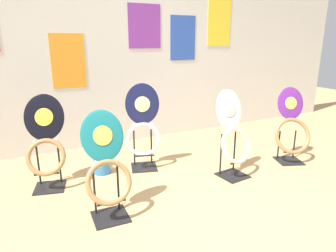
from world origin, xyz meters
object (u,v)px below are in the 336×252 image
at_px(toilet_seat_display_navy_moon, 143,131).
at_px(toilet_seat_display_teal_sax, 107,168).
at_px(toilet_seat_display_white_plain, 233,136).
at_px(toilet_seat_display_purple_note, 292,130).
at_px(toilet_seat_display_jazz_black, 46,147).
at_px(paint_can, 102,166).

relative_size(toilet_seat_display_navy_moon, toilet_seat_display_teal_sax, 1.10).
relative_size(toilet_seat_display_white_plain, toilet_seat_display_teal_sax, 1.05).
bearing_deg(toilet_seat_display_purple_note, toilet_seat_display_teal_sax, -176.09).
height_order(toilet_seat_display_white_plain, toilet_seat_display_navy_moon, toilet_seat_display_navy_moon).
distance_m(toilet_seat_display_white_plain, toilet_seat_display_jazz_black, 1.85).
relative_size(toilet_seat_display_white_plain, paint_can, 5.00).
bearing_deg(toilet_seat_display_teal_sax, toilet_seat_display_purple_note, 3.91).
relative_size(toilet_seat_display_white_plain, toilet_seat_display_jazz_black, 1.01).
xyz_separation_m(toilet_seat_display_teal_sax, paint_can, (0.16, 0.83, -0.34)).
xyz_separation_m(toilet_seat_display_navy_moon, toilet_seat_display_teal_sax, (-0.62, -0.75, -0.01)).
bearing_deg(toilet_seat_display_jazz_black, paint_can, 7.56).
xyz_separation_m(toilet_seat_display_purple_note, toilet_seat_display_teal_sax, (-2.23, -0.15, 0.04)).
bearing_deg(paint_can, toilet_seat_display_white_plain, -29.24).
xyz_separation_m(toilet_seat_display_purple_note, paint_can, (-2.07, 0.67, -0.31)).
relative_size(toilet_seat_display_navy_moon, toilet_seat_display_jazz_black, 1.06).
xyz_separation_m(toilet_seat_display_white_plain, toilet_seat_display_navy_moon, (-0.75, 0.60, -0.00)).
bearing_deg(toilet_seat_display_purple_note, paint_can, 161.92).
bearing_deg(toilet_seat_display_purple_note, toilet_seat_display_white_plain, -179.85).
xyz_separation_m(toilet_seat_display_purple_note, toilet_seat_display_navy_moon, (-1.61, 0.60, 0.04)).
relative_size(toilet_seat_display_purple_note, toilet_seat_display_jazz_black, 0.97).
xyz_separation_m(toilet_seat_display_jazz_black, paint_can, (0.54, 0.07, -0.34)).
distance_m(toilet_seat_display_jazz_black, paint_can, 0.64).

